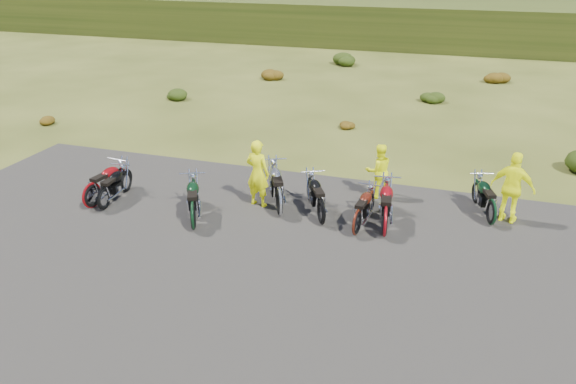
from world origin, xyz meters
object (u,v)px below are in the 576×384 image
(motorcycle_3, at_px, (279,216))
(person_middle, at_px, (258,174))
(motorcycle_0, at_px, (106,210))
(motorcycle_7, at_px, (489,225))

(motorcycle_3, bearing_deg, person_middle, 34.51)
(motorcycle_0, relative_size, person_middle, 0.98)
(motorcycle_3, distance_m, person_middle, 1.30)
(motorcycle_7, relative_size, person_middle, 1.03)
(motorcycle_3, xyz_separation_m, motorcycle_7, (5.39, 1.21, 0.00))
(motorcycle_0, relative_size, motorcycle_3, 0.82)
(motorcycle_3, relative_size, person_middle, 1.19)
(motorcycle_0, xyz_separation_m, motorcycle_7, (10.08, 2.35, 0.00))
(motorcycle_0, xyz_separation_m, person_middle, (3.92, 1.58, 0.95))
(person_middle, bearing_deg, motorcycle_7, -162.43)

